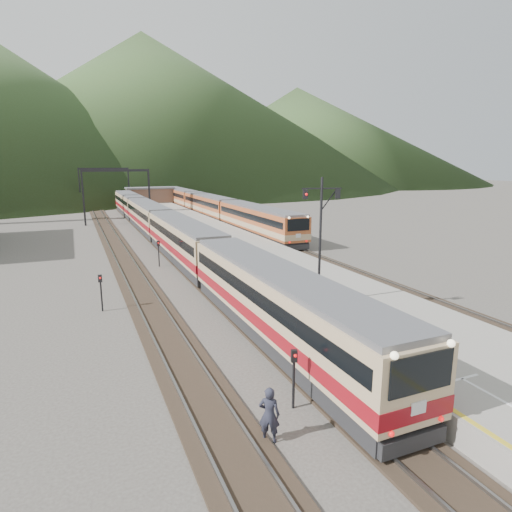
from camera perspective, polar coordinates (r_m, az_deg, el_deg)
name	(u,v)px	position (r m, az deg, el deg)	size (l,w,h in m)	color
ground	(362,415)	(16.67, 13.96, -19.86)	(400.00, 400.00, 0.00)	#47423D
track_main	(157,238)	(52.58, -13.08, 2.38)	(2.60, 200.00, 0.23)	black
track_far	(113,241)	(51.97, -18.51, 1.95)	(2.60, 200.00, 0.23)	black
track_second	(246,232)	(55.68, -1.35, 3.23)	(2.60, 200.00, 0.23)	black
platform	(207,234)	(51.84, -6.60, 2.97)	(8.00, 100.00, 1.00)	gray
gantry_near	(117,186)	(66.44, -18.09, 8.88)	(9.55, 0.25, 8.00)	black
gantry_far	(104,180)	(91.35, -19.57, 9.53)	(9.55, 0.25, 8.00)	black
station_shed	(150,195)	(90.47, -13.96, 7.93)	(9.40, 4.40, 3.10)	brown
hill_b	(145,108)	(245.89, -14.59, 18.55)	(220.00, 220.00, 75.00)	#344B21
hill_c	(296,134)	(251.54, 5.39, 15.86)	(160.00, 160.00, 50.00)	#344B21
main_train	(162,226)	(48.54, -12.37, 3.87)	(2.82, 77.35, 3.44)	tan
second_train	(209,206)	(70.87, -6.33, 6.71)	(2.98, 61.08, 3.64)	#AA5129
signal_mast	(321,228)	(23.78, 8.60, 3.71)	(2.14, 0.73, 7.05)	black
short_signal_a	(294,371)	(15.94, 5.06, -15.04)	(0.25, 0.21, 2.27)	black
short_signal_b	(159,250)	(37.82, -12.87, 0.79)	(0.26, 0.22, 2.27)	black
short_signal_c	(101,288)	(27.33, -19.98, -4.02)	(0.24, 0.19, 2.27)	black
worker	(269,415)	(14.50, 1.77, -20.38)	(0.69, 0.45, 1.88)	#232432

